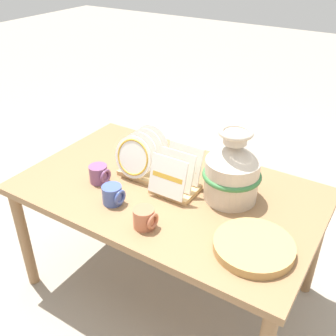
% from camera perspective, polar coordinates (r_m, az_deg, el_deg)
% --- Properties ---
extents(ground_plane, '(14.00, 14.00, 0.00)m').
position_cam_1_polar(ground_plane, '(2.27, 0.00, -16.55)').
color(ground_plane, gray).
extents(display_table, '(1.40, 0.85, 0.65)m').
position_cam_1_polar(display_table, '(1.89, 0.00, -4.63)').
color(display_table, olive).
rests_on(display_table, ground_plane).
extents(ceramic_vase, '(0.26, 0.26, 0.34)m').
position_cam_1_polar(ceramic_vase, '(1.73, 9.31, -0.26)').
color(ceramic_vase, beige).
rests_on(ceramic_vase, display_table).
extents(dish_rack_round_plates, '(0.20, 0.21, 0.22)m').
position_cam_1_polar(dish_rack_round_plates, '(1.91, -3.96, 1.36)').
color(dish_rack_round_plates, tan).
rests_on(dish_rack_round_plates, display_table).
extents(dish_rack_square_plates, '(0.20, 0.20, 0.20)m').
position_cam_1_polar(dish_rack_square_plates, '(1.80, 1.16, -1.71)').
color(dish_rack_square_plates, tan).
rests_on(dish_rack_square_plates, display_table).
extents(wicker_charger_stack, '(0.31, 0.31, 0.04)m').
position_cam_1_polar(wicker_charger_stack, '(1.54, 12.33, -11.07)').
color(wicker_charger_stack, tan).
rests_on(wicker_charger_stack, display_table).
extents(mug_cobalt_glaze, '(0.10, 0.09, 0.09)m').
position_cam_1_polar(mug_cobalt_glaze, '(1.74, -7.99, -3.88)').
color(mug_cobalt_glaze, '#42569E').
rests_on(mug_cobalt_glaze, display_table).
extents(mug_terracotta_glaze, '(0.10, 0.09, 0.09)m').
position_cam_1_polar(mug_terracotta_glaze, '(1.60, -3.39, -7.29)').
color(mug_terracotta_glaze, '#B76647').
rests_on(mug_terracotta_glaze, display_table).
extents(mug_plum_glaze, '(0.10, 0.09, 0.09)m').
position_cam_1_polar(mug_plum_glaze, '(1.90, -9.95, -0.88)').
color(mug_plum_glaze, '#7A4770').
rests_on(mug_plum_glaze, display_table).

